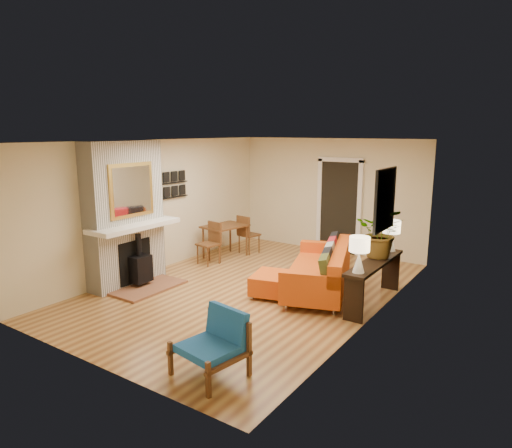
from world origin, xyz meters
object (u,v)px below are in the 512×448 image
Objects in this scene: sofa at (323,270)px; ottoman at (275,283)px; dining_table at (227,232)px; lamp_far at (391,232)px; console_table at (375,270)px; houseplant at (381,232)px; lamp_near at (359,250)px; blue_chair at (216,340)px.

ottoman is (-0.58, -0.65, -0.17)m from sofa.
lamp_far is (3.65, -0.11, 0.48)m from dining_table.
dining_table is at bearing 178.34° from lamp_far.
console_table is 0.90m from lamp_far.
dining_table is at bearing 170.58° from houseplant.
dining_table is at bearing 156.65° from lamp_near.
houseplant is at bearing 90.59° from lamp_near.
dining_table is 3.10× the size of lamp_far.
ottoman is at bearing -151.47° from houseplant.
dining_table is 4.01m from lamp_near.
lamp_far is (0.00, 0.76, 0.49)m from console_table.
blue_chair is 0.49× the size of dining_table.
blue_chair is 1.52× the size of lamp_near.
sofa is 1.41m from lamp_near.
blue_chair is at bearing -86.86° from sofa.
ottoman is at bearing -33.82° from dining_table.
console_table is at bearing -5.21° from sofa.
lamp_far reaches higher than console_table.
lamp_near is (0.00, -0.71, 0.49)m from console_table.
dining_table is 3.73m from houseplant.
ottoman is 1.67× the size of lamp_near.
lamp_far is (0.94, 0.67, 0.68)m from sofa.
console_table is at bearing -13.32° from dining_table.
sofa is 0.88m from ottoman.
dining_table reaches higher than sofa.
blue_chair is 3.52m from houseplant.
blue_chair reaches higher than console_table.
console_table reaches higher than ottoman.
sofa is 1.22m from houseplant.
lamp_far is at bearing -1.66° from dining_table.
ottoman is 2.59m from dining_table.
lamp_far is 0.51m from houseplant.
ottoman is 1.67× the size of lamp_far.
houseplant is (3.64, -0.60, 0.57)m from dining_table.
lamp_far is (0.77, 3.85, 0.66)m from blue_chair.
lamp_near is (0.94, -0.80, 0.68)m from sofa.
sofa is at bearing 93.14° from blue_chair.
ottoman is at bearing -159.74° from console_table.
console_table is at bearing 20.26° from ottoman.
sofa is 2.87× the size of houseplant.
dining_table is at bearing 163.96° from sofa.
ottoman is 2.65m from blue_chair.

